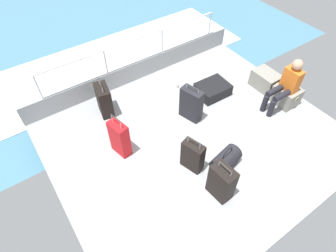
# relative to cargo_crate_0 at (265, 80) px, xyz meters

# --- Properties ---
(ground_plane) EXTENTS (4.40, 5.20, 0.06)m
(ground_plane) POSITION_rel_cargo_crate_0_xyz_m (0.30, -2.17, -0.22)
(ground_plane) COLOR #939699
(gunwale_port) EXTENTS (0.06, 5.20, 0.45)m
(gunwale_port) POSITION_rel_cargo_crate_0_xyz_m (-1.87, -2.17, 0.03)
(gunwale_port) COLOR #939699
(gunwale_port) RESTS_ON ground_plane
(railing_port) EXTENTS (0.04, 4.20, 1.02)m
(railing_port) POSITION_rel_cargo_crate_0_xyz_m (-1.87, -2.17, 0.59)
(railing_port) COLOR silver
(railing_port) RESTS_ON ground_plane
(sea_wake) EXTENTS (12.00, 12.00, 0.01)m
(sea_wake) POSITION_rel_cargo_crate_0_xyz_m (-3.30, -2.17, -0.53)
(sea_wake) COLOR teal
(sea_wake) RESTS_ON ground_plane
(cargo_crate_0) EXTENTS (0.61, 0.40, 0.39)m
(cargo_crate_0) POSITION_rel_cargo_crate_0_xyz_m (0.00, 0.00, 0.00)
(cargo_crate_0) COLOR gray
(cargo_crate_0) RESTS_ON ground_plane
(cargo_crate_1) EXTENTS (0.52, 0.42, 0.39)m
(cargo_crate_1) POSITION_rel_cargo_crate_0_xyz_m (0.59, -0.02, 0.00)
(cargo_crate_1) COLOR gray
(cargo_crate_1) RESTS_ON ground_plane
(passenger_seated) EXTENTS (0.34, 0.66, 1.09)m
(passenger_seated) POSITION_rel_cargo_crate_0_xyz_m (0.59, -0.20, 0.38)
(passenger_seated) COLOR orange
(passenger_seated) RESTS_ON ground_plane
(suitcase_0) EXTENTS (0.49, 0.33, 0.78)m
(suitcase_0) POSITION_rel_cargo_crate_0_xyz_m (-1.30, -3.26, 0.13)
(suitcase_0) COLOR black
(suitcase_0) RESTS_ON ground_plane
(suitcase_1) EXTENTS (0.41, 0.28, 0.76)m
(suitcase_1) POSITION_rel_cargo_crate_0_xyz_m (1.42, -2.58, 0.13)
(suitcase_1) COLOR black
(suitcase_1) RESTS_ON ground_plane
(suitcase_2) EXTENTS (0.56, 0.68, 0.26)m
(suitcase_2) POSITION_rel_cargo_crate_0_xyz_m (-0.48, -1.10, -0.06)
(suitcase_2) COLOR black
(suitcase_2) RESTS_ON ground_plane
(suitcase_3) EXTENTS (0.42, 0.29, 0.73)m
(suitcase_3) POSITION_rel_cargo_crate_0_xyz_m (0.76, -2.63, 0.11)
(suitcase_3) COLOR black
(suitcase_3) RESTS_ON ground_plane
(suitcase_4) EXTENTS (0.48, 0.32, 0.80)m
(suitcase_4) POSITION_rel_cargo_crate_0_xyz_m (-0.20, -1.92, 0.16)
(suitcase_4) COLOR black
(suitcase_4) RESTS_ON ground_plane
(suitcase_5) EXTENTS (0.40, 0.26, 0.88)m
(suitcase_5) POSITION_rel_cargo_crate_0_xyz_m (-0.22, -3.48, 0.16)
(suitcase_5) COLOR red
(suitcase_5) RESTS_ON ground_plane
(duffel_bag) EXTENTS (0.41, 0.58, 0.46)m
(duffel_bag) POSITION_rel_cargo_crate_0_xyz_m (1.07, -2.14, -0.03)
(duffel_bag) COLOR black
(duffel_bag) RESTS_ON ground_plane
(paper_cup) EXTENTS (0.08, 0.08, 0.10)m
(paper_cup) POSITION_rel_cargo_crate_0_xyz_m (-1.10, -1.62, -0.14)
(paper_cup) COLOR white
(paper_cup) RESTS_ON ground_plane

